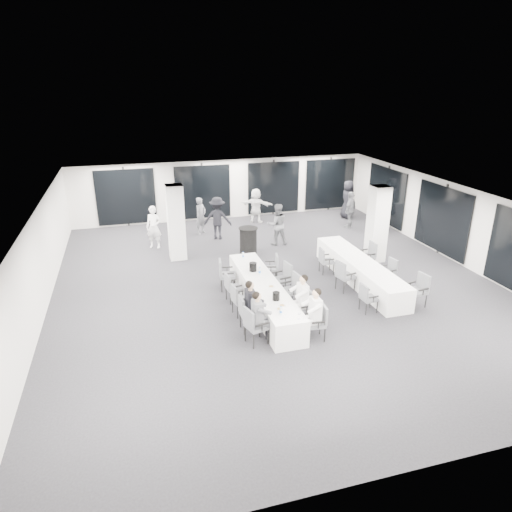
# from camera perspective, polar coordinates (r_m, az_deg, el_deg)

# --- Properties ---
(room) EXTENTS (14.04, 16.04, 2.84)m
(room) POSITION_cam_1_polar(r_m,az_deg,el_deg) (15.84, 4.29, 3.11)
(room) COLOR black
(room) RESTS_ON ground
(column_left) EXTENTS (0.60, 0.60, 2.80)m
(column_left) POSITION_cam_1_polar(r_m,az_deg,el_deg) (17.00, -9.96, 4.15)
(column_left) COLOR silver
(column_left) RESTS_ON floor
(column_right) EXTENTS (0.60, 0.60, 2.80)m
(column_right) POSITION_cam_1_polar(r_m,az_deg,el_deg) (17.13, 14.92, 3.88)
(column_right) COLOR silver
(column_right) RESTS_ON floor
(banquet_table_main) EXTENTS (0.90, 5.00, 0.75)m
(banquet_table_main) POSITION_cam_1_polar(r_m,az_deg,el_deg) (13.47, 0.94, -4.85)
(banquet_table_main) COLOR white
(banquet_table_main) RESTS_ON floor
(banquet_table_side) EXTENTS (0.90, 5.00, 0.75)m
(banquet_table_side) POSITION_cam_1_polar(r_m,az_deg,el_deg) (15.48, 12.80, -1.82)
(banquet_table_side) COLOR white
(banquet_table_side) RESTS_ON floor
(cocktail_table) EXTENTS (0.74, 0.74, 1.03)m
(cocktail_table) POSITION_cam_1_polar(r_m,az_deg,el_deg) (17.49, -0.98, 1.94)
(cocktail_table) COLOR black
(cocktail_table) RESTS_ON floor
(chair_main_left_near) EXTENTS (0.62, 0.64, 1.00)m
(chair_main_left_near) POSITION_cam_1_polar(r_m,az_deg,el_deg) (11.55, -0.30, -8.46)
(chair_main_left_near) COLOR #57595F
(chair_main_left_near) RESTS_ON floor
(chair_main_left_second) EXTENTS (0.50, 0.56, 0.98)m
(chair_main_left_second) POSITION_cam_1_polar(r_m,az_deg,el_deg) (12.13, -1.18, -6.97)
(chair_main_left_second) COLOR #57595F
(chair_main_left_second) RESTS_ON floor
(chair_main_left_mid) EXTENTS (0.53, 0.56, 0.92)m
(chair_main_left_mid) POSITION_cam_1_polar(r_m,az_deg,el_deg) (12.93, -2.19, -5.29)
(chair_main_left_mid) COLOR #57595F
(chair_main_left_mid) RESTS_ON floor
(chair_main_left_fourth) EXTENTS (0.51, 0.55, 0.90)m
(chair_main_left_fourth) POSITION_cam_1_polar(r_m,az_deg,el_deg) (13.71, -3.06, -3.75)
(chair_main_left_fourth) COLOR #57595F
(chair_main_left_fourth) RESTS_ON floor
(chair_main_left_far) EXTENTS (0.57, 0.61, 0.99)m
(chair_main_left_far) POSITION_cam_1_polar(r_m,az_deg,el_deg) (14.49, -3.91, -2.11)
(chair_main_left_far) COLOR #57595F
(chair_main_left_far) RESTS_ON floor
(chair_main_right_near) EXTENTS (0.52, 0.57, 0.94)m
(chair_main_right_near) POSITION_cam_1_polar(r_m,az_deg,el_deg) (11.88, 7.83, -7.94)
(chair_main_right_near) COLOR #57595F
(chair_main_right_near) RESTS_ON floor
(chair_main_right_second) EXTENTS (0.50, 0.55, 0.93)m
(chair_main_right_second) POSITION_cam_1_polar(r_m,az_deg,el_deg) (12.62, 6.21, -6.09)
(chair_main_right_second) COLOR #57595F
(chair_main_right_second) RESTS_ON floor
(chair_main_right_mid) EXTENTS (0.57, 0.61, 1.00)m
(chair_main_right_mid) POSITION_cam_1_polar(r_m,az_deg,el_deg) (13.49, 4.56, -3.97)
(chair_main_right_mid) COLOR #57595F
(chair_main_right_mid) RESTS_ON floor
(chair_main_right_fourth) EXTENTS (0.59, 0.63, 1.02)m
(chair_main_right_fourth) POSITION_cam_1_polar(r_m,az_deg,el_deg) (14.15, 3.48, -2.63)
(chair_main_right_fourth) COLOR #57595F
(chair_main_right_fourth) RESTS_ON floor
(chair_main_right_far) EXTENTS (0.56, 0.58, 0.92)m
(chair_main_right_far) POSITION_cam_1_polar(r_m,az_deg,el_deg) (15.09, 2.12, -1.28)
(chair_main_right_far) COLOR #57595F
(chair_main_right_far) RESTS_ON floor
(chair_side_left_near) EXTENTS (0.46, 0.50, 0.86)m
(chair_side_left_near) POSITION_cam_1_polar(r_m,az_deg,el_deg) (13.49, 13.69, -4.91)
(chair_side_left_near) COLOR #57595F
(chair_side_left_near) RESTS_ON floor
(chair_side_left_mid) EXTENTS (0.59, 0.63, 1.00)m
(chair_side_left_mid) POSITION_cam_1_polar(r_m,az_deg,el_deg) (14.62, 10.91, -2.23)
(chair_side_left_mid) COLOR #57595F
(chair_side_left_mid) RESTS_ON floor
(chair_side_left_far) EXTENTS (0.48, 0.53, 0.90)m
(chair_side_left_far) POSITION_cam_1_polar(r_m,az_deg,el_deg) (15.86, 8.59, -0.40)
(chair_side_left_far) COLOR #57595F
(chair_side_left_far) RESTS_ON floor
(chair_side_right_near) EXTENTS (0.57, 0.62, 1.00)m
(chair_side_right_near) POSITION_cam_1_polar(r_m,az_deg,el_deg) (14.25, 19.71, -3.79)
(chair_side_right_near) COLOR #57595F
(chair_side_right_near) RESTS_ON floor
(chair_side_right_mid) EXTENTS (0.50, 0.54, 0.87)m
(chair_side_right_mid) POSITION_cam_1_polar(r_m,az_deg,el_deg) (15.47, 16.33, -1.69)
(chair_side_right_mid) COLOR #57595F
(chair_side_right_mid) RESTS_ON floor
(chair_side_right_far) EXTENTS (0.51, 0.56, 0.97)m
(chair_side_right_far) POSITION_cam_1_polar(r_m,az_deg,el_deg) (16.54, 13.93, 0.25)
(chair_side_right_far) COLOR #57595F
(chair_side_right_far) RESTS_ON floor
(seated_guest_a) EXTENTS (0.50, 0.38, 1.44)m
(seated_guest_a) POSITION_cam_1_polar(r_m,az_deg,el_deg) (11.49, 0.48, -7.25)
(seated_guest_a) COLOR slate
(seated_guest_a) RESTS_ON floor
(seated_guest_b) EXTENTS (0.50, 0.38, 1.44)m
(seated_guest_b) POSITION_cam_1_polar(r_m,az_deg,el_deg) (12.05, -0.42, -5.81)
(seated_guest_b) COLOR black
(seated_guest_b) RESTS_ON floor
(seated_guest_c) EXTENTS (0.50, 0.38, 1.44)m
(seated_guest_c) POSITION_cam_1_polar(r_m,az_deg,el_deg) (11.70, 7.14, -6.87)
(seated_guest_c) COLOR silver
(seated_guest_c) RESTS_ON floor
(seated_guest_d) EXTENTS (0.50, 0.38, 1.44)m
(seated_guest_d) POSITION_cam_1_polar(r_m,az_deg,el_deg) (12.43, 5.56, -5.04)
(seated_guest_d) COLOR silver
(seated_guest_d) RESTS_ON floor
(standing_guest_a) EXTENTS (0.84, 0.83, 1.80)m
(standing_guest_a) POSITION_cam_1_polar(r_m,az_deg,el_deg) (19.89, -6.93, 5.31)
(standing_guest_a) COLOR slate
(standing_guest_a) RESTS_ON floor
(standing_guest_b) EXTENTS (0.96, 0.63, 1.93)m
(standing_guest_b) POSITION_cam_1_polar(r_m,az_deg,el_deg) (18.36, 2.67, 4.30)
(standing_guest_b) COLOR slate
(standing_guest_b) RESTS_ON floor
(standing_guest_c) EXTENTS (1.46, 1.08, 2.02)m
(standing_guest_c) POSITION_cam_1_polar(r_m,az_deg,el_deg) (19.10, -4.85, 5.07)
(standing_guest_c) COLOR black
(standing_guest_c) RESTS_ON floor
(standing_guest_d) EXTENTS (1.25, 1.18, 1.88)m
(standing_guest_d) POSITION_cam_1_polar(r_m,az_deg,el_deg) (21.00, 11.73, 5.98)
(standing_guest_d) COLOR slate
(standing_guest_d) RESTS_ON floor
(standing_guest_e) EXTENTS (0.66, 1.03, 2.06)m
(standing_guest_e) POSITION_cam_1_polar(r_m,az_deg,el_deg) (22.46, 11.41, 7.23)
(standing_guest_e) COLOR black
(standing_guest_e) RESTS_ON floor
(standing_guest_f) EXTENTS (1.78, 1.43, 1.84)m
(standing_guest_f) POSITION_cam_1_polar(r_m,az_deg,el_deg) (21.33, 0.00, 6.60)
(standing_guest_f) COLOR silver
(standing_guest_f) RESTS_ON floor
(standing_guest_g) EXTENTS (0.87, 0.81, 1.92)m
(standing_guest_g) POSITION_cam_1_polar(r_m,az_deg,el_deg) (18.45, -12.68, 3.87)
(standing_guest_g) COLOR silver
(standing_guest_g) RESTS_ON floor
(standing_guest_h) EXTENTS (0.88, 0.98, 1.73)m
(standing_guest_h) POSITION_cam_1_polar(r_m,az_deg,el_deg) (20.78, 15.38, 5.29)
(standing_guest_h) COLOR slate
(standing_guest_h) RESTS_ON floor
(ice_bucket_near) EXTENTS (0.20, 0.20, 0.23)m
(ice_bucket_near) POSITION_cam_1_polar(r_m,az_deg,el_deg) (12.29, 2.53, -5.03)
(ice_bucket_near) COLOR black
(ice_bucket_near) RESTS_ON banquet_table_main
(ice_bucket_far) EXTENTS (0.24, 0.24, 0.27)m
(ice_bucket_far) POSITION_cam_1_polar(r_m,az_deg,el_deg) (14.08, -0.38, -1.37)
(ice_bucket_far) COLOR black
(ice_bucket_far) RESTS_ON banquet_table_main
(water_bottle_a) EXTENTS (0.07, 0.07, 0.22)m
(water_bottle_a) POSITION_cam_1_polar(r_m,az_deg,el_deg) (11.55, 3.13, -6.86)
(water_bottle_a) COLOR silver
(water_bottle_a) RESTS_ON banquet_table_main
(water_bottle_b) EXTENTS (0.07, 0.07, 0.23)m
(water_bottle_b) POSITION_cam_1_polar(r_m,az_deg,el_deg) (13.82, 0.46, -1.89)
(water_bottle_b) COLOR silver
(water_bottle_b) RESTS_ON banquet_table_main
(water_bottle_c) EXTENTS (0.07, 0.07, 0.21)m
(water_bottle_c) POSITION_cam_1_polar(r_m,az_deg,el_deg) (15.10, -1.61, 0.09)
(water_bottle_c) COLOR silver
(water_bottle_c) RESTS_ON banquet_table_main
(plate_a) EXTENTS (0.21, 0.21, 0.03)m
(plate_a) POSITION_cam_1_polar(r_m,az_deg,el_deg) (11.85, 2.96, -6.61)
(plate_a) COLOR white
(plate_a) RESTS_ON banquet_table_main
(plate_b) EXTENTS (0.21, 0.21, 0.03)m
(plate_b) POSITION_cam_1_polar(r_m,az_deg,el_deg) (12.03, 3.28, -6.19)
(plate_b) COLOR white
(plate_b) RESTS_ON banquet_table_main
(plate_c) EXTENTS (0.21, 0.21, 0.03)m
(plate_c) POSITION_cam_1_polar(r_m,az_deg,el_deg) (13.08, 1.92, -3.81)
(plate_c) COLOR white
(plate_c) RESTS_ON banquet_table_main
(wine_glass) EXTENTS (0.08, 0.08, 0.20)m
(wine_glass) POSITION_cam_1_polar(r_m,az_deg,el_deg) (11.36, 5.40, -7.20)
(wine_glass) COLOR silver
(wine_glass) RESTS_ON banquet_table_main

